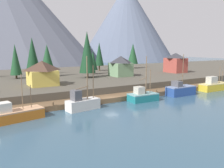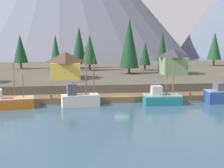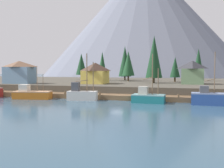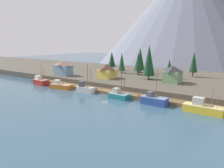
{
  "view_description": "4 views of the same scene",
  "coord_description": "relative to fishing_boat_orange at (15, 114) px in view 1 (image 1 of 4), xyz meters",
  "views": [
    {
      "loc": [
        -23.95,
        -39.62,
        11.09
      ],
      "look_at": [
        0.87,
        1.38,
        3.62
      ],
      "focal_mm": 37.72,
      "sensor_mm": 36.0,
      "label": 1
    },
    {
      "loc": [
        -7.5,
        -51.59,
        11.05
      ],
      "look_at": [
        -1.36,
        3.42,
        2.76
      ],
      "focal_mm": 49.84,
      "sensor_mm": 36.0,
      "label": 2
    },
    {
      "loc": [
        13.26,
        -51.14,
        6.58
      ],
      "look_at": [
        -2.17,
        3.18,
        3.16
      ],
      "focal_mm": 41.6,
      "sensor_mm": 36.0,
      "label": 3
    },
    {
      "loc": [
        41.01,
        -54.32,
        16.59
      ],
      "look_at": [
        0.27,
        3.27,
        2.94
      ],
      "focal_mm": 34.65,
      "sensor_mm": 36.0,
      "label": 4
    }
  ],
  "objects": [
    {
      "name": "conifer_centre",
      "position": [
        52.92,
        42.12,
        7.53
      ],
      "size": [
        4.33,
        4.33,
        10.23
      ],
      "color": "#4C3823",
      "rests_on": "shoreline_bank"
    },
    {
      "name": "house_red",
      "position": [
        55.81,
        21.06,
        4.92
      ],
      "size": [
        5.71,
        6.62,
        6.74
      ],
      "color": "#9E4238",
      "rests_on": "shoreline_bank"
    },
    {
      "name": "conifer_back_right",
      "position": [
        28.89,
        31.04,
        5.91
      ],
      "size": [
        3.05,
        3.05,
        7.5
      ],
      "color": "#4C3823",
      "rests_on": "shoreline_bank"
    },
    {
      "name": "fishing_boat_white",
      "position": [
        11.4,
        0.55,
        0.26
      ],
      "size": [
        6.3,
        3.22,
        9.59
      ],
      "rotation": [
        0.0,
        0.0,
        0.14
      ],
      "color": "silver",
      "rests_on": "ground_plane"
    },
    {
      "name": "conifer_near_right",
      "position": [
        5.62,
        32.25,
        6.75
      ],
      "size": [
        3.13,
        3.13,
        9.55
      ],
      "color": "#4C3823",
      "rests_on": "shoreline_bank"
    },
    {
      "name": "house_yellow",
      "position": [
        8.74,
        16.53,
        4.35
      ],
      "size": [
        6.33,
        6.32,
        5.6
      ],
      "color": "gold",
      "rests_on": "shoreline_bank"
    },
    {
      "name": "ground_plane",
      "position": [
        18.69,
        22.32,
        -1.52
      ],
      "size": [
        400.0,
        400.0,
        1.0
      ],
      "primitive_type": "cube",
      "color": "#335166"
    },
    {
      "name": "conifer_mid_left",
      "position": [
        11.73,
        38.69,
        7.98
      ],
      "size": [
        4.33,
        4.33,
        11.72
      ],
      "color": "#4C3823",
      "rests_on": "shoreline_bank"
    },
    {
      "name": "fishing_boat_orange",
      "position": [
        0.0,
        0.0,
        0.0
      ],
      "size": [
        8.37,
        4.24,
        7.11
      ],
      "rotation": [
        0.0,
        0.0,
        0.17
      ],
      "color": "#CC6B1E",
      "rests_on": "ground_plane"
    },
    {
      "name": "mountain_central_peak",
      "position": [
        114.42,
        135.86,
        31.67
      ],
      "size": [
        82.68,
        82.68,
        65.38
      ],
      "primitive_type": "cone",
      "color": "slate",
      "rests_on": "ground_plane"
    },
    {
      "name": "fishing_boat_teal",
      "position": [
        25.09,
        0.5,
        0.03
      ],
      "size": [
        6.21,
        3.34,
        9.32
      ],
      "rotation": [
        0.0,
        0.0,
        -0.03
      ],
      "color": "#196B70",
      "rests_on": "ground_plane"
    },
    {
      "name": "shoreline_bank",
      "position": [
        18.69,
        34.32,
        0.23
      ],
      "size": [
        400.0,
        56.0,
        2.5
      ],
      "primitive_type": "cube",
      "color": "#4C473D",
      "rests_on": "ground_plane"
    },
    {
      "name": "fishing_boat_blue",
      "position": [
        36.39,
        0.64,
        0.23
      ],
      "size": [
        7.04,
        3.08,
        9.53
      ],
      "rotation": [
        0.0,
        0.0,
        -0.02
      ],
      "color": "navy",
      "rests_on": "ground_plane"
    },
    {
      "name": "conifer_mid_right",
      "position": [
        23.46,
        23.73,
        8.76
      ],
      "size": [
        4.63,
        4.63,
        13.14
      ],
      "color": "#4C3823",
      "rests_on": "shoreline_bank"
    },
    {
      "name": "dock",
      "position": [
        18.69,
        4.31,
        -0.51
      ],
      "size": [
        80.0,
        4.0,
        1.6
      ],
      "color": "brown",
      "rests_on": "ground_plane"
    },
    {
      "name": "house_green",
      "position": [
        33.62,
        21.92,
        4.58
      ],
      "size": [
        5.76,
        6.08,
        6.07
      ],
      "color": "#6B8E66",
      "rests_on": "shoreline_bank"
    },
    {
      "name": "conifer_far_left",
      "position": [
        14.39,
        32.0,
        7.11
      ],
      "size": [
        3.97,
        3.97,
        9.54
      ],
      "color": "#4C3823",
      "rests_on": "shoreline_bank"
    },
    {
      "name": "conifer_back_left",
      "position": [
        35.88,
        39.74,
        7.67
      ],
      "size": [
        3.3,
        3.3,
        10.48
      ],
      "color": "#4C3823",
      "rests_on": "shoreline_bank"
    },
    {
      "name": "fishing_boat_yellow",
      "position": [
        48.81,
        0.64,
        0.19
      ],
      "size": [
        9.16,
        3.09,
        6.17
      ],
      "rotation": [
        0.0,
        0.0,
        -0.02
      ],
      "color": "gold",
      "rests_on": "ground_plane"
    }
  ]
}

